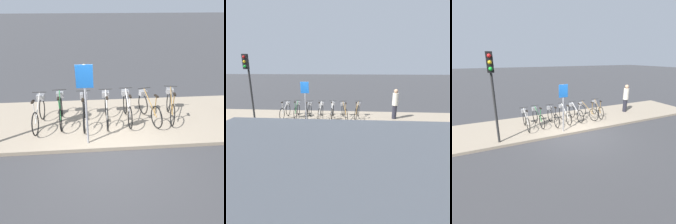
{
  "view_description": "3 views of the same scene",
  "coord_description": "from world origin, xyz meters",
  "views": [
    {
      "loc": [
        -0.34,
        -4.98,
        3.9
      ],
      "look_at": [
        0.17,
        1.17,
        0.64
      ],
      "focal_mm": 35.0,
      "sensor_mm": 36.0,
      "label": 1
    },
    {
      "loc": [
        1.83,
        -8.77,
        3.26
      ],
      "look_at": [
        1.14,
        0.69,
        0.74
      ],
      "focal_mm": 28.0,
      "sensor_mm": 36.0,
      "label": 2
    },
    {
      "loc": [
        -3.73,
        -7.02,
        3.64
      ],
      "look_at": [
        -0.57,
        0.27,
        1.13
      ],
      "focal_mm": 28.0,
      "sensor_mm": 36.0,
      "label": 3
    }
  ],
  "objects": [
    {
      "name": "parked_bicycle_1",
      "position": [
        -1.51,
        1.64,
        0.58
      ],
      "size": [
        0.46,
        1.74,
        1.07
      ],
      "color": "black",
      "rests_on": "sidewalk"
    },
    {
      "name": "ground_plane",
      "position": [
        0.0,
        0.0,
        0.0
      ],
      "size": [
        120.0,
        120.0,
        0.0
      ],
      "primitive_type": "plane",
      "color": "#38383A"
    },
    {
      "name": "sidewalk",
      "position": [
        0.0,
        1.64,
        0.06
      ],
      "size": [
        17.58,
        3.29,
        0.12
      ],
      "color": "gray",
      "rests_on": "ground_plane"
    },
    {
      "name": "parked_bicycle_5",
      "position": [
        1.45,
        1.56,
        0.58
      ],
      "size": [
        0.57,
        1.71,
        1.07
      ],
      "color": "black",
      "rests_on": "sidewalk"
    },
    {
      "name": "parked_bicycle_4",
      "position": [
        0.73,
        1.62,
        0.58
      ],
      "size": [
        0.46,
        1.75,
        1.07
      ],
      "color": "black",
      "rests_on": "sidewalk"
    },
    {
      "name": "parked_bicycle_6",
      "position": [
        2.25,
        1.66,
        0.58
      ],
      "size": [
        0.5,
        1.72,
        1.07
      ],
      "color": "black",
      "rests_on": "sidewalk"
    },
    {
      "name": "sign_post",
      "position": [
        -0.6,
        0.29,
        1.7
      ],
      "size": [
        0.44,
        0.07,
        2.33
      ],
      "color": "#99999E",
      "rests_on": "sidewalk"
    },
    {
      "name": "parked_bicycle_3",
      "position": [
        0.01,
        1.56,
        0.58
      ],
      "size": [
        0.46,
        1.75,
        1.07
      ],
      "color": "black",
      "rests_on": "sidewalk"
    },
    {
      "name": "parked_bicycle_2",
      "position": [
        -0.73,
        1.48,
        0.58
      ],
      "size": [
        0.46,
        1.75,
        1.07
      ],
      "color": "black",
      "rests_on": "sidewalk"
    },
    {
      "name": "parked_bicycle_0",
      "position": [
        -2.18,
        1.47,
        0.58
      ],
      "size": [
        0.46,
        1.75,
        1.07
      ],
      "color": "black",
      "rests_on": "sidewalk"
    }
  ]
}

